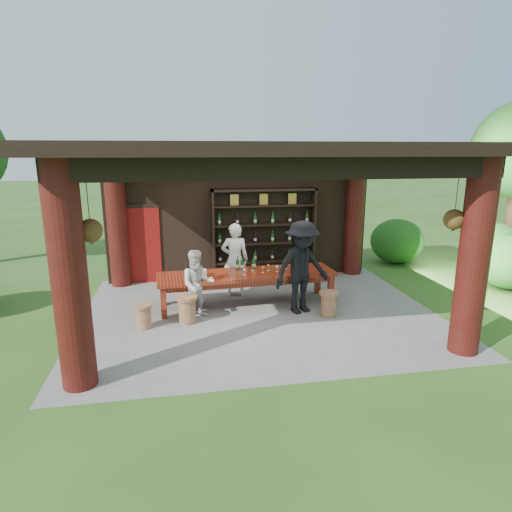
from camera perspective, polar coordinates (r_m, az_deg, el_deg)
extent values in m
plane|color=#2D5119|center=(9.27, 0.44, -7.50)|extent=(90.00, 90.00, 0.00)
cube|color=slate|center=(9.29, 0.44, -7.79)|extent=(7.40, 5.90, 0.10)
cube|color=black|center=(11.48, -2.07, 5.21)|extent=(7.00, 0.18, 3.30)
cube|color=maroon|center=(11.43, -14.99, 1.39)|extent=(0.95, 0.06, 2.00)
cylinder|color=#380C0A|center=(6.52, -23.62, -2.73)|extent=(0.50, 0.50, 3.30)
cylinder|color=#380C0A|center=(7.90, 27.04, -0.32)|extent=(0.50, 0.50, 3.30)
cylinder|color=#380C0A|center=(11.28, -18.02, 4.38)|extent=(0.50, 0.50, 3.30)
cylinder|color=#380C0A|center=(12.13, 13.02, 5.33)|extent=(0.50, 0.50, 3.30)
cube|color=black|center=(6.29, 4.59, 11.72)|extent=(6.70, 0.35, 0.35)
cube|color=black|center=(8.63, -20.99, 11.45)|extent=(0.30, 5.20, 0.30)
cube|color=black|center=(9.72, 19.46, 11.75)|extent=(0.30, 5.20, 0.30)
cube|color=black|center=(8.63, 0.48, 14.01)|extent=(7.50, 6.00, 0.20)
cylinder|color=black|center=(6.45, -21.46, 6.19)|extent=(0.01, 0.01, 0.75)
cone|color=black|center=(6.52, -21.11, 2.23)|extent=(0.32, 0.32, 0.18)
sphere|color=#1E5919|center=(6.50, -21.20, 3.18)|extent=(0.34, 0.34, 0.34)
cylinder|color=black|center=(7.73, 25.16, 6.96)|extent=(0.01, 0.01, 0.75)
cone|color=black|center=(7.79, 24.82, 3.65)|extent=(0.32, 0.32, 0.18)
sphere|color=#1E5919|center=(7.77, 24.90, 4.44)|extent=(0.34, 0.34, 0.34)
cube|color=#5E1B0D|center=(9.49, -1.23, -2.47)|extent=(3.96, 1.21, 0.08)
cube|color=#5E1B0D|center=(9.52, -1.23, -3.05)|extent=(3.75, 1.05, 0.12)
cube|color=#5E1B0D|center=(9.04, -12.22, -6.15)|extent=(0.13, 0.13, 0.67)
cube|color=#5E1B0D|center=(9.77, 9.92, -4.51)|extent=(0.13, 0.13, 0.67)
cube|color=#5E1B0D|center=(9.80, -12.32, -4.56)|extent=(0.13, 0.13, 0.67)
cube|color=#5E1B0D|center=(10.48, 8.21, -3.17)|extent=(0.13, 0.13, 0.67)
cylinder|color=brown|center=(8.77, -9.15, -7.25)|extent=(0.34, 0.34, 0.50)
cylinder|color=brown|center=(8.67, -9.23, -5.51)|extent=(0.43, 0.43, 0.07)
cylinder|color=brown|center=(9.13, 9.63, -6.49)|extent=(0.32, 0.32, 0.46)
cylinder|color=brown|center=(9.05, 9.70, -4.93)|extent=(0.40, 0.40, 0.06)
cylinder|color=brown|center=(8.71, -14.74, -7.93)|extent=(0.29, 0.29, 0.43)
cylinder|color=brown|center=(8.63, -14.84, -6.43)|extent=(0.37, 0.37, 0.06)
imported|color=silver|center=(10.12, -2.83, -0.48)|extent=(0.69, 0.50, 1.75)
imported|color=silver|center=(8.86, -7.81, -3.75)|extent=(0.76, 0.63, 1.43)
imported|color=black|center=(9.05, 6.12, -1.52)|extent=(1.45, 1.10, 1.98)
cube|color=#BF6672|center=(9.29, -7.44, -2.25)|extent=(0.27, 0.19, 0.14)
ellipsoid|color=#194C14|center=(12.43, 30.68, -1.19)|extent=(1.56, 1.56, 1.33)
ellipsoid|color=#194C14|center=(13.83, 18.25, 1.49)|extent=(1.60, 1.60, 1.36)
ellipsoid|color=#194C14|center=(14.31, 28.93, 0.84)|extent=(1.60, 1.60, 1.36)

